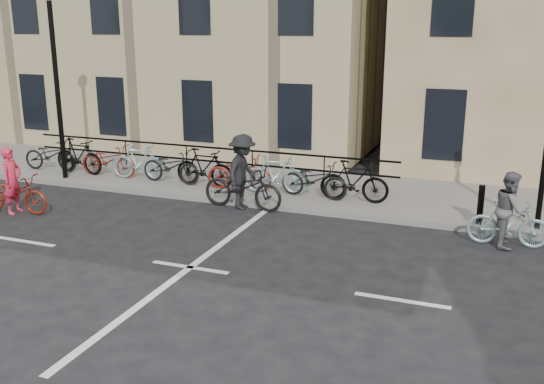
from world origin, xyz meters
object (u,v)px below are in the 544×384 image
(lamp_post, at_px, (55,61))
(cyclist_dark, at_px, (243,180))
(cyclist_grey, at_px, (509,216))
(cyclist_pink, at_px, (13,190))

(lamp_post, bearing_deg, cyclist_dark, -4.86)
(lamp_post, relative_size, cyclist_grey, 3.16)
(lamp_post, bearing_deg, cyclist_pink, -74.13)
(cyclist_pink, bearing_deg, cyclist_dark, -71.59)
(cyclist_pink, distance_m, cyclist_grey, 11.44)
(cyclist_pink, relative_size, cyclist_dark, 0.88)
(lamp_post, bearing_deg, cyclist_grey, -4.64)
(lamp_post, distance_m, cyclist_grey, 12.47)
(cyclist_pink, height_order, cyclist_grey, cyclist_pink)
(cyclist_pink, distance_m, cyclist_dark, 5.59)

